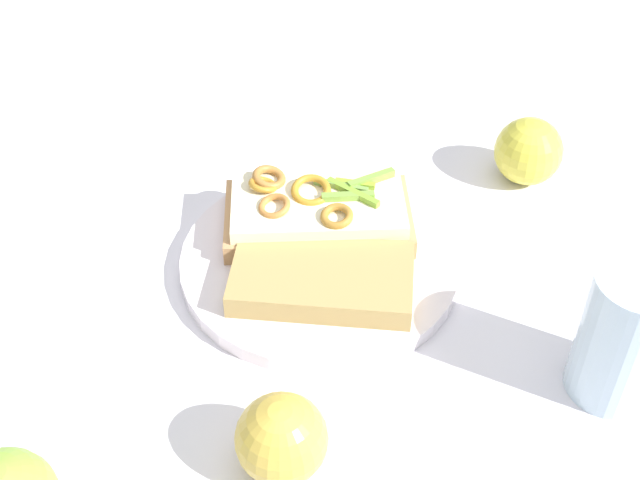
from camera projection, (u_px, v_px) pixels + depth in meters
ground_plane at (320, 268)px, 0.82m from camera, size 2.00×2.00×0.00m
plate at (320, 262)px, 0.81m from camera, size 0.26×0.26×0.02m
sandwich at (317, 212)px, 0.82m from camera, size 0.16×0.20×0.05m
bread_slice_side at (322, 279)px, 0.77m from camera, size 0.12×0.18×0.02m
apple_1 at (282, 439)px, 0.63m from camera, size 0.10×0.10×0.07m
apple_2 at (529, 151)px, 0.89m from camera, size 0.09×0.09×0.07m
drinking_glass at (625, 336)px, 0.67m from camera, size 0.07×0.07×0.12m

